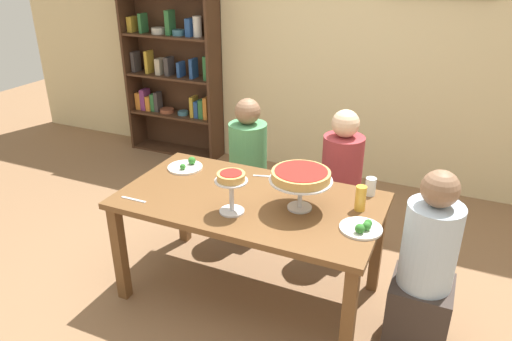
{
  "coord_description": "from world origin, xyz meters",
  "views": [
    {
      "loc": [
        1.13,
        -2.41,
        2.16
      ],
      "look_at": [
        0.0,
        0.1,
        0.89
      ],
      "focal_mm": 33.46,
      "sensor_mm": 36.0,
      "label": 1
    }
  ],
  "objects_px": {
    "deep_dish_pizza_stand": "(301,177)",
    "water_glass_clear_near": "(371,186)",
    "diner_far_right": "(340,193)",
    "diner_far_left": "(248,178)",
    "beer_glass_amber_tall": "(361,198)",
    "salad_plate_near_diner": "(362,228)",
    "diner_head_east": "(424,277)",
    "cutlery_fork_near": "(266,176)",
    "personal_pizza_stand": "(231,184)",
    "salad_plate_far_diner": "(186,166)",
    "cutlery_knife_near": "(134,199)",
    "bookshelf": "(172,56)",
    "dining_table": "(250,210)"
  },
  "relations": [
    {
      "from": "diner_head_east",
      "to": "deep_dish_pizza_stand",
      "type": "relative_size",
      "value": 3.03
    },
    {
      "from": "personal_pizza_stand",
      "to": "cutlery_knife_near",
      "type": "bearing_deg",
      "value": -169.47
    },
    {
      "from": "diner_head_east",
      "to": "water_glass_clear_near",
      "type": "xyz_separation_m",
      "value": [
        -0.41,
        0.39,
        0.31
      ]
    },
    {
      "from": "salad_plate_far_diner",
      "to": "water_glass_clear_near",
      "type": "distance_m",
      "value": 1.3
    },
    {
      "from": "bookshelf",
      "to": "personal_pizza_stand",
      "type": "relative_size",
      "value": 8.54
    },
    {
      "from": "bookshelf",
      "to": "cutlery_knife_near",
      "type": "distance_m",
      "value": 2.65
    },
    {
      "from": "salad_plate_far_diner",
      "to": "dining_table",
      "type": "bearing_deg",
      "value": -20.54
    },
    {
      "from": "diner_far_left",
      "to": "salad_plate_near_diner",
      "type": "height_order",
      "value": "diner_far_left"
    },
    {
      "from": "bookshelf",
      "to": "diner_far_right",
      "type": "distance_m",
      "value": 2.66
    },
    {
      "from": "personal_pizza_stand",
      "to": "cutlery_knife_near",
      "type": "distance_m",
      "value": 0.67
    },
    {
      "from": "diner_far_right",
      "to": "salad_plate_far_diner",
      "type": "relative_size",
      "value": 4.62
    },
    {
      "from": "dining_table",
      "to": "water_glass_clear_near",
      "type": "bearing_deg",
      "value": 27.7
    },
    {
      "from": "bookshelf",
      "to": "salad_plate_far_diner",
      "type": "distance_m",
      "value": 2.21
    },
    {
      "from": "beer_glass_amber_tall",
      "to": "cutlery_knife_near",
      "type": "xyz_separation_m",
      "value": [
        -1.32,
        -0.45,
        -0.08
      ]
    },
    {
      "from": "cutlery_fork_near",
      "to": "bookshelf",
      "type": "bearing_deg",
      "value": -57.76
    },
    {
      "from": "diner_head_east",
      "to": "cutlery_knife_near",
      "type": "relative_size",
      "value": 6.39
    },
    {
      "from": "deep_dish_pizza_stand",
      "to": "cutlery_fork_near",
      "type": "distance_m",
      "value": 0.53
    },
    {
      "from": "bookshelf",
      "to": "diner_far_right",
      "type": "height_order",
      "value": "bookshelf"
    },
    {
      "from": "personal_pizza_stand",
      "to": "cutlery_knife_near",
      "type": "xyz_separation_m",
      "value": [
        -0.63,
        -0.12,
        -0.19
      ]
    },
    {
      "from": "diner_far_right",
      "to": "salad_plate_far_diner",
      "type": "bearing_deg",
      "value": -61.76
    },
    {
      "from": "salad_plate_near_diner",
      "to": "water_glass_clear_near",
      "type": "height_order",
      "value": "water_glass_clear_near"
    },
    {
      "from": "personal_pizza_stand",
      "to": "salad_plate_near_diner",
      "type": "height_order",
      "value": "personal_pizza_stand"
    },
    {
      "from": "diner_far_left",
      "to": "beer_glass_amber_tall",
      "type": "distance_m",
      "value": 1.23
    },
    {
      "from": "dining_table",
      "to": "diner_far_right",
      "type": "xyz_separation_m",
      "value": [
        0.4,
        0.77,
        -0.16
      ]
    },
    {
      "from": "diner_head_east",
      "to": "salad_plate_near_diner",
      "type": "relative_size",
      "value": 4.78
    },
    {
      "from": "salad_plate_near_diner",
      "to": "cutlery_fork_near",
      "type": "distance_m",
      "value": 0.87
    },
    {
      "from": "diner_far_left",
      "to": "diner_head_east",
      "type": "bearing_deg",
      "value": 62.24
    },
    {
      "from": "beer_glass_amber_tall",
      "to": "diner_far_left",
      "type": "bearing_deg",
      "value": 149.64
    },
    {
      "from": "deep_dish_pizza_stand",
      "to": "salad_plate_near_diner",
      "type": "xyz_separation_m",
      "value": [
        0.4,
        -0.1,
        -0.19
      ]
    },
    {
      "from": "salad_plate_near_diner",
      "to": "cutlery_knife_near",
      "type": "distance_m",
      "value": 1.41
    },
    {
      "from": "diner_far_right",
      "to": "personal_pizza_stand",
      "type": "distance_m",
      "value": 1.14
    },
    {
      "from": "diner_far_left",
      "to": "salad_plate_near_diner",
      "type": "xyz_separation_m",
      "value": [
        1.09,
        -0.83,
        0.27
      ]
    },
    {
      "from": "diner_head_east",
      "to": "cutlery_fork_near",
      "type": "relative_size",
      "value": 6.39
    },
    {
      "from": "salad_plate_far_diner",
      "to": "salad_plate_near_diner",
      "type": "bearing_deg",
      "value": -13.36
    },
    {
      "from": "deep_dish_pizza_stand",
      "to": "beer_glass_amber_tall",
      "type": "relative_size",
      "value": 2.41
    },
    {
      "from": "personal_pizza_stand",
      "to": "salad_plate_near_diner",
      "type": "xyz_separation_m",
      "value": [
        0.76,
        0.11,
        -0.17
      ]
    },
    {
      "from": "diner_far_right",
      "to": "dining_table",
      "type": "bearing_deg",
      "value": -27.27
    },
    {
      "from": "diner_far_left",
      "to": "diner_far_right",
      "type": "bearing_deg",
      "value": 92.47
    },
    {
      "from": "deep_dish_pizza_stand",
      "to": "water_glass_clear_near",
      "type": "xyz_separation_m",
      "value": [
        0.35,
        0.35,
        -0.15
      ]
    },
    {
      "from": "dining_table",
      "to": "salad_plate_far_diner",
      "type": "height_order",
      "value": "salad_plate_far_diner"
    },
    {
      "from": "diner_far_right",
      "to": "bookshelf",
      "type": "bearing_deg",
      "value": -118.82
    },
    {
      "from": "deep_dish_pizza_stand",
      "to": "personal_pizza_stand",
      "type": "relative_size",
      "value": 1.47
    },
    {
      "from": "deep_dish_pizza_stand",
      "to": "water_glass_clear_near",
      "type": "relative_size",
      "value": 3.26
    },
    {
      "from": "bookshelf",
      "to": "cutlery_knife_near",
      "type": "xyz_separation_m",
      "value": [
        1.21,
        -2.33,
        -0.37
      ]
    },
    {
      "from": "personal_pizza_stand",
      "to": "water_glass_clear_near",
      "type": "bearing_deg",
      "value": 38.45
    },
    {
      "from": "diner_far_left",
      "to": "cutlery_knife_near",
      "type": "relative_size",
      "value": 6.39
    },
    {
      "from": "diner_far_left",
      "to": "water_glass_clear_near",
      "type": "distance_m",
      "value": 1.15
    },
    {
      "from": "diner_far_right",
      "to": "personal_pizza_stand",
      "type": "xyz_separation_m",
      "value": [
        -0.42,
        -0.97,
        0.44
      ]
    },
    {
      "from": "diner_far_right",
      "to": "diner_far_left",
      "type": "xyz_separation_m",
      "value": [
        -0.75,
        -0.03,
        0.0
      ]
    },
    {
      "from": "bookshelf",
      "to": "deep_dish_pizza_stand",
      "type": "distance_m",
      "value": 2.98
    }
  ]
}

